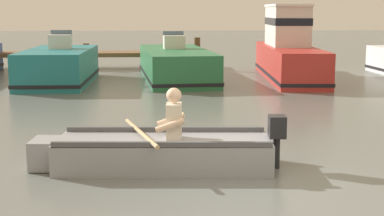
{
  "coord_description": "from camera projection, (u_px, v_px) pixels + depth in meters",
  "views": [
    {
      "loc": [
        -1.14,
        -6.88,
        2.29
      ],
      "look_at": [
        -0.53,
        3.35,
        0.55
      ],
      "focal_mm": 54.04,
      "sensor_mm": 36.0,
      "label": 1
    }
  ],
  "objects": [
    {
      "name": "ground_plane",
      "position": [
        250.0,
        195.0,
        7.22
      ],
      "size": [
        120.0,
        120.0,
        0.0
      ],
      "primitive_type": "plane",
      "color": "slate"
    },
    {
      "name": "moored_boat_green",
      "position": [
        176.0,
        65.0,
        19.3
      ],
      "size": [
        2.59,
        6.19,
        1.58
      ],
      "color": "#287042",
      "rests_on": "ground"
    },
    {
      "name": "moored_boat_teal",
      "position": [
        59.0,
        67.0,
        18.24
      ],
      "size": [
        2.02,
        4.81,
        1.66
      ],
      "color": "#1E727A",
      "rests_on": "ground"
    },
    {
      "name": "rowboat_with_person",
      "position": [
        159.0,
        151.0,
        8.45
      ],
      "size": [
        3.72,
        1.95,
        1.19
      ],
      "color": "gray",
      "rests_on": "ground"
    },
    {
      "name": "moored_boat_red",
      "position": [
        288.0,
        51.0,
        19.59
      ],
      "size": [
        1.97,
        6.77,
        2.49
      ],
      "color": "#B72D28",
      "rests_on": "ground"
    },
    {
      "name": "wooden_dock",
      "position": [
        33.0,
        54.0,
        22.78
      ],
      "size": [
        13.69,
        1.57,
        1.25
      ],
      "color": "brown",
      "rests_on": "ground"
    }
  ]
}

